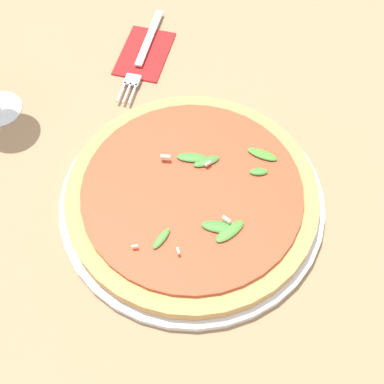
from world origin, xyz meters
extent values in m
plane|color=#9E7A56|center=(0.00, 0.00, 0.00)|extent=(6.00, 6.00, 0.00)
cylinder|color=white|center=(0.01, 0.01, 0.01)|extent=(0.36, 0.36, 0.01)
cylinder|color=tan|center=(0.01, 0.01, 0.02)|extent=(0.34, 0.34, 0.02)
cylinder|color=#C64728|center=(0.01, 0.01, 0.03)|extent=(0.29, 0.29, 0.01)
ellipsoid|color=#488431|center=(0.03, 0.09, 0.04)|extent=(0.05, 0.03, 0.01)
ellipsoid|color=#418933|center=(-0.06, 0.08, 0.04)|extent=(0.02, 0.03, 0.01)
ellipsoid|color=#498735|center=(0.09, 0.02, 0.04)|extent=(0.03, 0.01, 0.01)
ellipsoid|color=#478C2D|center=(-0.09, 0.07, 0.04)|extent=(0.02, 0.04, 0.01)
ellipsoid|color=#428434|center=(-0.04, -0.01, 0.04)|extent=(0.03, 0.04, 0.01)
ellipsoid|color=#417D32|center=(0.04, 0.07, 0.04)|extent=(0.03, 0.05, 0.01)
ellipsoid|color=#417C33|center=(-0.04, 0.01, 0.04)|extent=(0.04, 0.03, 0.01)
cube|color=beige|center=(-0.04, 0.01, 0.04)|extent=(0.01, 0.01, 0.00)
cube|color=beige|center=(0.12, 0.00, 0.04)|extent=(0.01, 0.01, 0.00)
cube|color=beige|center=(0.02, 0.08, 0.04)|extent=(0.01, 0.01, 0.01)
cube|color=beige|center=(0.09, 0.05, 0.04)|extent=(0.01, 0.01, 0.00)
cube|color=beige|center=(-0.02, -0.04, 0.04)|extent=(0.01, 0.01, 0.01)
cube|color=#B21E1E|center=(-0.20, -0.20, 0.00)|extent=(0.13, 0.11, 0.01)
cube|color=silver|center=(-0.23, -0.21, 0.01)|extent=(0.13, 0.05, 0.00)
cube|color=silver|center=(-0.13, -0.18, 0.01)|extent=(0.03, 0.03, 0.00)
cube|color=silver|center=(-0.10, -0.18, 0.01)|extent=(0.04, 0.02, 0.00)
cube|color=silver|center=(-0.11, -0.17, 0.01)|extent=(0.04, 0.02, 0.00)
cube|color=silver|center=(-0.11, -0.17, 0.01)|extent=(0.04, 0.02, 0.00)
camera|label=1|loc=(0.32, 0.21, 0.63)|focal=50.00mm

